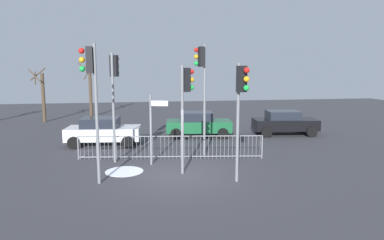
{
  "coord_description": "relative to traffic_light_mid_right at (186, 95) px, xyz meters",
  "views": [
    {
      "loc": [
        -1.79,
        -13.32,
        4.07
      ],
      "look_at": [
        0.96,
        2.58,
        1.72
      ],
      "focal_mm": 33.67,
      "sensor_mm": 36.0,
      "label": 1
    }
  ],
  "objects": [
    {
      "name": "traffic_light_foreground_right",
      "position": [
        -2.72,
        2.25,
        0.38
      ],
      "size": [
        0.41,
        0.53,
        4.7
      ],
      "rotation": [
        0.0,
        0.0,
        5.81
      ],
      "color": "slate",
      "rests_on": "ground"
    },
    {
      "name": "bare_tree_left",
      "position": [
        -5.31,
        17.27,
        -0.37
      ],
      "size": [
        1.34,
        1.61,
        5.28
      ],
      "color": "#473828",
      "rests_on": "ground"
    },
    {
      "name": "car_black_far",
      "position": [
        7.2,
        6.99,
        -2.29
      ],
      "size": [
        3.98,
        2.33,
        1.47
      ],
      "rotation": [
        0.0,
        0.0,
        -0.13
      ],
      "color": "black",
      "rests_on": "ground"
    },
    {
      "name": "car_green_trailing",
      "position": [
        1.87,
        7.3,
        -2.29
      ],
      "size": [
        3.99,
        2.33,
        1.47
      ],
      "rotation": [
        0.0,
        0.0,
        -0.13
      ],
      "color": "#195933",
      "rests_on": "ground"
    },
    {
      "name": "traffic_light_mid_left",
      "position": [
        -3.37,
        -0.76,
        0.51
      ],
      "size": [
        0.57,
        0.32,
        4.88
      ],
      "rotation": [
        0.0,
        0.0,
        1.57
      ],
      "color": "slate",
      "rests_on": "ground"
    },
    {
      "name": "traffic_light_rear_left",
      "position": [
        1.17,
        2.67,
        0.67
      ],
      "size": [
        0.56,
        0.36,
        5.11
      ],
      "rotation": [
        0.0,
        0.0,
        1.76
      ],
      "color": "slate",
      "rests_on": "ground"
    },
    {
      "name": "pedestrian_guard_railing",
      "position": [
        -0.33,
        2.21,
        -2.5
      ],
      "size": [
        8.21,
        1.23,
        1.07
      ],
      "rotation": [
        0.0,
        0.0,
        -0.14
      ],
      "color": "slate",
      "rests_on": "ground"
    },
    {
      "name": "car_white_near",
      "position": [
        -3.53,
        5.78,
        -2.29
      ],
      "size": [
        3.96,
        2.27,
        1.47
      ],
      "rotation": [
        0.0,
        0.0,
        -0.11
      ],
      "color": "silver",
      "rests_on": "ground"
    },
    {
      "name": "traffic_light_foreground_left",
      "position": [
        1.71,
        -1.5,
        0.05
      ],
      "size": [
        0.39,
        0.54,
        4.24
      ],
      "rotation": [
        0.0,
        0.0,
        3.54
      ],
      "color": "slate",
      "rests_on": "ground"
    },
    {
      "name": "ground_plane",
      "position": [
        -0.29,
        -0.14,
        -3.06
      ],
      "size": [
        60.0,
        60.0,
        0.0
      ],
      "primitive_type": "plane",
      "color": "#38383D"
    },
    {
      "name": "bare_tree_centre",
      "position": [
        -8.53,
        14.95,
        -1.01
      ],
      "size": [
        1.11,
        1.82,
        4.09
      ],
      "color": "#473828",
      "rests_on": "ground"
    },
    {
      "name": "snow_patch_kerb",
      "position": [
        -2.37,
        0.58,
        -3.05
      ],
      "size": [
        1.5,
        1.5,
        0.01
      ],
      "primitive_type": "cylinder",
      "color": "white",
      "rests_on": "ground"
    },
    {
      "name": "traffic_light_mid_right",
      "position": [
        0.0,
        0.0,
        0.0
      ],
      "size": [
        0.54,
        0.39,
        4.17
      ],
      "rotation": [
        0.0,
        0.0,
        5.12
      ],
      "color": "slate",
      "rests_on": "ground"
    },
    {
      "name": "direction_sign_post",
      "position": [
        -1.19,
        1.43,
        -1.39
      ],
      "size": [
        0.76,
        0.29,
        2.96
      ],
      "rotation": [
        0.0,
        0.0,
        -0.31
      ],
      "color": "slate",
      "rests_on": "ground"
    }
  ]
}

